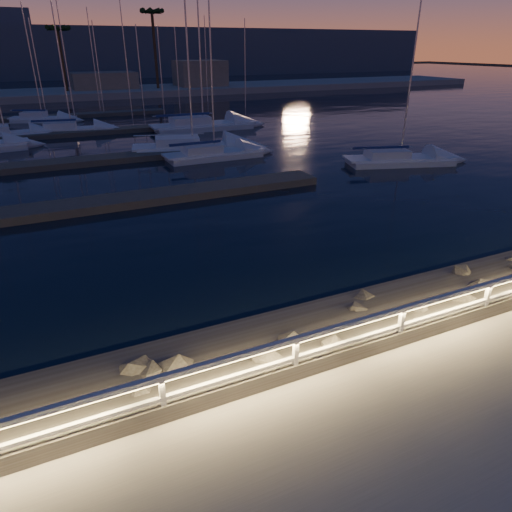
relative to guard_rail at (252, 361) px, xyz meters
The scene contains 15 objects.
ground 0.78m from the guard_rail, ahead, with size 400.00×400.00×0.00m, color #A09990.
harbor_water 31.27m from the guard_rail, 89.87° to the left, with size 400.00×440.00×0.60m.
guard_rail is the anchor object (origin of this frame).
riprap 2.27m from the guard_rail, 122.22° to the left, with size 24.54×2.78×1.36m.
floating_docks 32.52m from the guard_rail, 89.88° to the left, with size 22.00×36.00×0.40m.
far_shore 74.05m from the guard_rail, 90.04° to the left, with size 160.00×14.00×5.20m.
palm_center 73.47m from the guard_rail, 88.38° to the left, with size 3.00×3.00×9.70m.
palm_right 74.48m from the guard_rail, 77.42° to the left, with size 3.00×3.00×12.20m.
sailboat_c 25.13m from the guard_rail, 71.89° to the left, with size 7.36×2.37×12.38m.
sailboat_d 25.26m from the guard_rail, 42.11° to the left, with size 7.87×4.35×12.84m.
sailboat_h 27.66m from the guard_rail, 75.19° to the left, with size 9.30×4.63×15.15m.
sailboat_j 39.24m from the guard_rail, 98.79° to the left, with size 7.41×2.55×12.44m.
sailboat_k 39.10m from the guard_rail, 90.77° to the left, with size 7.70×3.51×12.62m.
sailboat_l 37.68m from the guard_rail, 72.87° to the left, with size 10.09×3.33×16.89m.
sailboat_n 48.08m from the guard_rail, 93.16° to the left, with size 6.85×4.31×11.37m.
Camera 1 is at (-3.30, -7.10, 6.83)m, focal length 32.00 mm.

